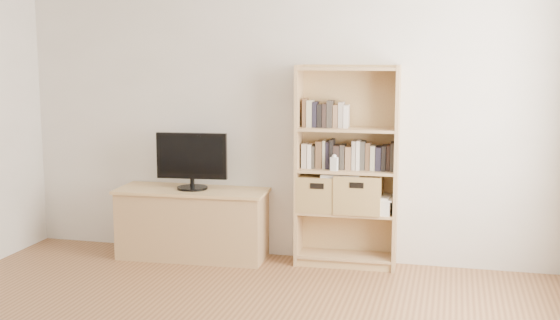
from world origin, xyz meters
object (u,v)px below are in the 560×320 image
(bookshelf, at_px, (347,167))
(laptop, at_px, (342,175))
(tv_stand, at_px, (193,224))
(television, at_px, (192,161))
(baby_monitor, at_px, (334,164))
(basket_right, at_px, (359,193))
(basket_left, at_px, (320,193))

(bookshelf, xyz_separation_m, laptop, (-0.04, -0.02, -0.06))
(tv_stand, height_order, bookshelf, bookshelf)
(television, height_order, laptop, television)
(baby_monitor, height_order, basket_right, baby_monitor)
(tv_stand, height_order, laptop, laptop)
(baby_monitor, height_order, laptop, baby_monitor)
(television, bearing_deg, basket_left, -1.56)
(bookshelf, relative_size, baby_monitor, 15.03)
(tv_stand, xyz_separation_m, television, (0.00, 0.00, 0.54))
(television, relative_size, baby_monitor, 5.51)
(basket_left, bearing_deg, tv_stand, -177.50)
(tv_stand, relative_size, basket_right, 3.32)
(basket_left, relative_size, basket_right, 0.93)
(television, distance_m, baby_monitor, 1.20)
(basket_left, distance_m, basket_right, 0.31)
(tv_stand, height_order, television, television)
(tv_stand, height_order, basket_left, basket_left)
(laptop, bearing_deg, baby_monitor, -122.18)
(basket_left, height_order, laptop, laptop)
(tv_stand, xyz_separation_m, basket_right, (1.38, 0.08, 0.32))
(baby_monitor, bearing_deg, basket_right, 37.25)
(basket_right, bearing_deg, tv_stand, -177.41)
(baby_monitor, xyz_separation_m, basket_left, (-0.13, 0.08, -0.25))
(television, height_order, basket_right, television)
(television, xyz_separation_m, laptop, (1.25, 0.07, -0.07))
(tv_stand, height_order, baby_monitor, baby_monitor)
(basket_left, distance_m, laptop, 0.23)
(basket_left, relative_size, laptop, 1.13)
(bookshelf, height_order, television, bookshelf)
(tv_stand, xyz_separation_m, baby_monitor, (1.20, -0.01, 0.56))
(tv_stand, distance_m, basket_right, 1.42)
(baby_monitor, distance_m, laptop, 0.13)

